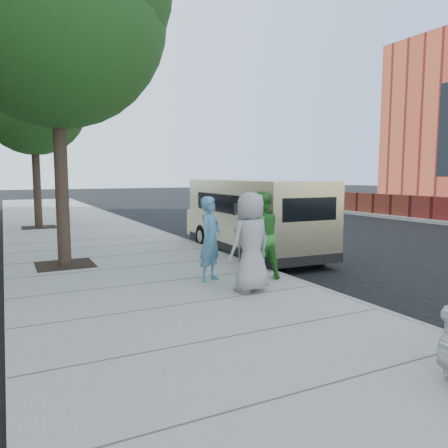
{
  "coord_description": "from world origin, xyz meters",
  "views": [
    {
      "loc": [
        -3.43,
        -7.54,
        2.12
      ],
      "look_at": [
        0.6,
        0.42,
        1.1
      ],
      "focal_mm": 35.0,
      "sensor_mm": 36.0,
      "label": 1
    }
  ],
  "objects": [
    {
      "name": "tree_near",
      "position": [
        -2.25,
        2.4,
        5.55
      ],
      "size": [
        4.62,
        4.6,
        7.53
      ],
      "color": "black",
      "rests_on": "sidewalk"
    },
    {
      "name": "van",
      "position": [
        2.39,
        2.29,
        1.04
      ],
      "size": [
        1.97,
        5.38,
        1.97
      ],
      "rotation": [
        0.0,
        0.0,
        -0.04
      ],
      "color": "beige",
      "rests_on": "ground"
    },
    {
      "name": "person_gray_shirt",
      "position": [
        0.23,
        -1.31,
        0.99
      ],
      "size": [
        0.91,
        0.69,
        1.68
      ],
      "primitive_type": "imported",
      "rotation": [
        0.0,
        0.0,
        3.35
      ],
      "color": "#A7A7A9",
      "rests_on": "sidewalk"
    },
    {
      "name": "person_officer",
      "position": [
        -0.06,
        -0.32,
        0.93
      ],
      "size": [
        0.68,
        0.64,
        1.57
      ],
      "primitive_type": "imported",
      "rotation": [
        0.0,
        0.0,
        0.63
      ],
      "color": "#528DAF",
      "rests_on": "sidewalk"
    },
    {
      "name": "tree_far",
      "position": [
        -2.25,
        10.0,
        4.88
      ],
      "size": [
        3.92,
        3.8,
        6.49
      ],
      "color": "black",
      "rests_on": "sidewalk"
    },
    {
      "name": "sidewalk",
      "position": [
        -1.0,
        0.0,
        0.07
      ],
      "size": [
        5.0,
        60.0,
        0.15
      ],
      "primitive_type": "cube",
      "color": "gray",
      "rests_on": "ground"
    },
    {
      "name": "curb_face",
      "position": [
        1.44,
        0.0,
        0.07
      ],
      "size": [
        0.12,
        60.0,
        0.16
      ],
      "primitive_type": "cube",
      "color": "gray",
      "rests_on": "ground"
    },
    {
      "name": "person_striped_polo",
      "position": [
        1.2,
        0.21,
        0.95
      ],
      "size": [
        1.01,
        0.61,
        1.61
      ],
      "primitive_type": "imported",
      "rotation": [
        0.0,
        0.0,
        3.39
      ],
      "color": "slate",
      "rests_on": "sidewalk"
    },
    {
      "name": "person_green_shirt",
      "position": [
        0.83,
        -0.63,
        0.98
      ],
      "size": [
        0.85,
        0.68,
        1.66
      ],
      "primitive_type": "imported",
      "rotation": [
        0.0,
        0.0,
        3.07
      ],
      "color": "#358C2E",
      "rests_on": "sidewalk"
    },
    {
      "name": "ground",
      "position": [
        0.0,
        0.0,
        0.0
      ],
      "size": [
        120.0,
        120.0,
        0.0
      ],
      "primitive_type": "plane",
      "color": "black",
      "rests_on": "ground"
    },
    {
      "name": "parking_meter",
      "position": [
        1.25,
        0.92,
        1.11
      ],
      "size": [
        0.29,
        0.14,
        1.33
      ],
      "rotation": [
        0.0,
        0.0,
        0.18
      ],
      "color": "gray",
      "rests_on": "sidewalk"
    }
  ]
}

